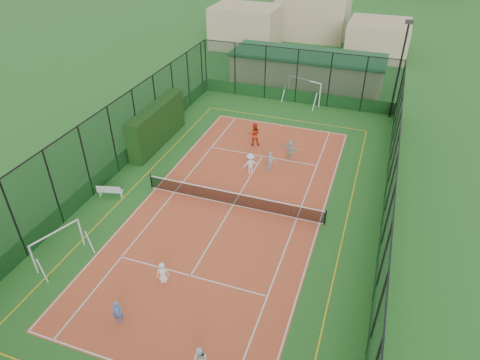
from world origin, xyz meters
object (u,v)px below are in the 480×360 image
object	(u,v)px
floodlight_ne	(399,72)
child_far_left	(250,164)
child_near_left	(163,273)
coach	(254,134)
child_far_back	(290,150)
white_bench	(111,191)
child_near_right	(200,360)
child_far_right	(270,161)
futsal_goal_near	(58,246)
child_near_mid	(118,313)
futsal_goal_far	(304,91)
clubhouse	(307,69)

from	to	relation	value
floodlight_ne	child_far_left	world-z (taller)	floodlight_ne
child_near_left	coach	xyz separation A→B (m)	(0.00, 15.07, 0.30)
floodlight_ne	child_far_back	bearing A→B (deg)	-123.77
white_bench	child_near_left	xyz separation A→B (m)	(6.68, -5.47, 0.18)
child_near_right	child_far_left	size ratio (longest dim) A/B	0.89
white_bench	child_far_left	xyz separation A→B (m)	(7.67, 5.58, 0.35)
child_far_left	child_far_right	world-z (taller)	child_far_left
floodlight_ne	child_far_right	bearing A→B (deg)	-122.34
child_far_back	futsal_goal_near	bearing A→B (deg)	69.56
child_near_mid	futsal_goal_far	bearing A→B (deg)	63.57
white_bench	child_near_mid	bearing A→B (deg)	-68.95
clubhouse	child_near_right	bearing A→B (deg)	-85.45
futsal_goal_near	child_far_left	size ratio (longest dim) A/B	1.81
clubhouse	child_far_right	world-z (taller)	clubhouse
child_far_right	child_far_left	bearing A→B (deg)	44.68
floodlight_ne	clubhouse	distance (m)	10.47
child_near_mid	child_far_left	bearing A→B (deg)	61.93
futsal_goal_far	clubhouse	bearing A→B (deg)	117.58
floodlight_ne	child_near_left	distance (m)	25.95
futsal_goal_near	child_far_right	size ratio (longest dim) A/B	1.95
child_near_right	child_far_back	size ratio (longest dim) A/B	0.93
white_bench	child_far_back	size ratio (longest dim) A/B	1.06
futsal_goal_near	floodlight_ne	bearing A→B (deg)	-12.28
child_near_mid	child_far_right	xyz separation A→B (m)	(2.93, 14.79, 0.07)
futsal_goal_near	child_far_back	distance (m)	16.92
floodlight_ne	futsal_goal_far	world-z (taller)	floodlight_ne
clubhouse	futsal_goal_far	bearing A→B (deg)	-81.12
clubhouse	white_bench	xyz separation A→B (m)	(-7.80, -23.73, -1.13)
child_far_right	futsal_goal_near	bearing A→B (deg)	65.37
child_far_back	coach	bearing A→B (deg)	-7.89
futsal_goal_far	child_far_left	size ratio (longest dim) A/B	2.19
white_bench	coach	size ratio (longest dim) A/B	0.86
child_far_back	coach	world-z (taller)	coach
child_near_left	child_far_left	bearing A→B (deg)	57.20
floodlight_ne	white_bench	size ratio (longest dim) A/B	5.18
futsal_goal_near	child_near_left	distance (m)	5.98
child_far_left	child_near_left	bearing A→B (deg)	50.40
coach	clubhouse	bearing A→B (deg)	-111.74
child_near_right	child_far_left	distance (m)	15.16
white_bench	futsal_goal_near	size ratio (longest dim) A/B	0.56
child_near_mid	child_far_left	xyz separation A→B (m)	(1.74, 13.93, 0.13)
white_bench	futsal_goal_far	bearing A→B (deg)	51.35
futsal_goal_near	child_far_left	world-z (taller)	futsal_goal_near
child_near_right	coach	distance (m)	19.29
child_near_right	coach	world-z (taller)	coach
child_near_left	child_near_right	bearing A→B (deg)	-73.42
child_near_right	child_far_left	world-z (taller)	child_far_left
floodlight_ne	white_bench	distance (m)	24.87
child_near_mid	child_far_right	world-z (taller)	child_far_right
child_near_right	white_bench	bearing A→B (deg)	168.25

